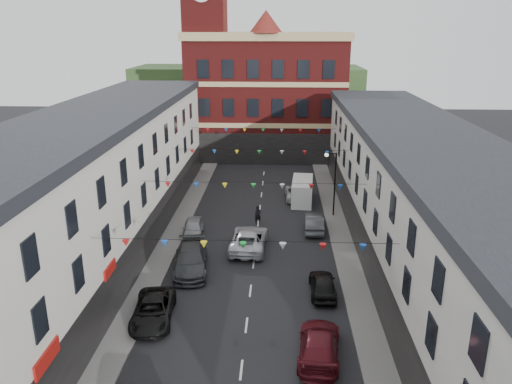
% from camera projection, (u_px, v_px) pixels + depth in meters
% --- Properties ---
extents(ground, '(160.00, 160.00, 0.00)m').
position_uv_depth(ground, '(250.00, 291.00, 32.70)').
color(ground, black).
rests_on(ground, ground).
extents(pavement_left, '(1.80, 64.00, 0.15)m').
position_uv_depth(pavement_left, '(154.00, 273.00, 34.88)').
color(pavement_left, '#605E5B').
rests_on(pavement_left, ground).
extents(pavement_right, '(1.80, 64.00, 0.15)m').
position_uv_depth(pavement_right, '(352.00, 278.00, 34.27)').
color(pavement_right, '#605E5B').
rests_on(pavement_right, ground).
extents(terrace_left, '(8.40, 56.00, 10.70)m').
position_uv_depth(terrace_left, '(71.00, 206.00, 32.51)').
color(terrace_left, silver).
rests_on(terrace_left, ground).
extents(terrace_right, '(8.40, 56.00, 9.70)m').
position_uv_depth(terrace_right, '(436.00, 219.00, 31.62)').
color(terrace_right, beige).
rests_on(terrace_right, ground).
extents(civic_building, '(20.60, 13.30, 18.50)m').
position_uv_depth(civic_building, '(267.00, 94.00, 66.20)').
color(civic_building, maroon).
rests_on(civic_building, ground).
extents(clock_tower, '(5.60, 5.60, 30.00)m').
position_uv_depth(clock_tower, '(206.00, 41.00, 61.62)').
color(clock_tower, maroon).
rests_on(clock_tower, ground).
extents(distant_hill, '(40.00, 14.00, 10.00)m').
position_uv_depth(distant_hill, '(248.00, 95.00, 90.19)').
color(distant_hill, '#2B4721').
rests_on(distant_hill, ground).
extents(street_lamp, '(1.10, 0.36, 6.00)m').
position_uv_depth(street_lamp, '(332.00, 176.00, 44.49)').
color(street_lamp, black).
rests_on(street_lamp, ground).
extents(car_left_c, '(2.71, 5.09, 1.36)m').
position_uv_depth(car_left_c, '(153.00, 310.00, 29.18)').
color(car_left_c, black).
rests_on(car_left_c, ground).
extents(car_left_d, '(2.98, 5.91, 1.65)m').
position_uv_depth(car_left_d, '(191.00, 260.00, 35.18)').
color(car_left_d, '#363A3D').
rests_on(car_left_d, ground).
extents(car_left_e, '(2.00, 4.18, 1.38)m').
position_uv_depth(car_left_e, '(193.00, 228.00, 41.17)').
color(car_left_e, '#93969B').
rests_on(car_left_e, ground).
extents(car_right_c, '(2.62, 5.34, 1.50)m').
position_uv_depth(car_right_c, '(319.00, 345.00, 25.88)').
color(car_right_c, '#511018').
rests_on(car_right_c, ground).
extents(car_right_d, '(1.67, 4.07, 1.38)m').
position_uv_depth(car_right_d, '(323.00, 284.00, 32.10)').
color(car_right_d, black).
rests_on(car_right_d, ground).
extents(car_right_e, '(1.69, 4.48, 1.46)m').
position_uv_depth(car_right_e, '(314.00, 222.00, 42.31)').
color(car_right_e, '#43474A').
rests_on(car_right_e, ground).
extents(car_right_f, '(2.34, 4.84, 1.33)m').
position_uv_depth(car_right_f, '(297.00, 192.00, 50.35)').
color(car_right_f, silver).
rests_on(car_right_f, ground).
extents(moving_car, '(2.94, 5.89, 1.60)m').
position_uv_depth(moving_car, '(249.00, 239.00, 38.75)').
color(moving_car, silver).
rests_on(moving_car, ground).
extents(white_van, '(2.31, 5.20, 2.24)m').
position_uv_depth(white_van, '(302.00, 191.00, 49.27)').
color(white_van, silver).
rests_on(white_van, ground).
extents(pedestrian, '(0.72, 0.61, 1.68)m').
position_uv_depth(pedestrian, '(258.00, 215.00, 43.66)').
color(pedestrian, black).
rests_on(pedestrian, ground).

